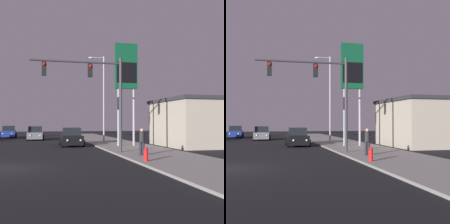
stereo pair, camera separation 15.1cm
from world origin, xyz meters
TOP-DOWN VIEW (x-y plane):
  - sidewalk_right at (9.50, 10.00)m, footprint 5.00×60.00m
  - building_gas_station at (18.00, 10.27)m, footprint 10.30×8.30m
  - car_black at (5.03, 13.18)m, footprint 2.04×4.34m
  - car_grey at (1.81, 23.89)m, footprint 2.04×4.34m
  - car_blue at (-1.82, 30.50)m, footprint 2.04×4.33m
  - traffic_light_mast at (5.79, 5.11)m, footprint 6.19×0.36m
  - street_lamp at (8.66, 16.43)m, footprint 1.74×0.24m
  - gas_station_sign at (9.54, 10.67)m, footprint 2.00×0.42m
  - fire_hydrant at (7.48, 0.01)m, footprint 0.24×0.34m
  - pedestrian_on_sidewalk at (8.24, 2.81)m, footprint 0.34×0.32m

SIDE VIEW (x-z plane):
  - sidewalk_right at x=9.50m, z-range 0.00..0.12m
  - fire_hydrant at x=7.48m, z-range 0.11..0.87m
  - car_black at x=5.03m, z-range -0.08..1.60m
  - car_grey at x=1.81m, z-range -0.08..1.60m
  - car_blue at x=-1.82m, z-range -0.08..1.60m
  - pedestrian_on_sidewalk at x=8.24m, z-range 0.20..1.87m
  - building_gas_station at x=18.00m, z-range 0.01..4.31m
  - traffic_light_mast at x=5.79m, z-range 1.41..7.91m
  - street_lamp at x=8.66m, z-range 0.62..9.62m
  - gas_station_sign at x=9.54m, z-range 2.12..11.12m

